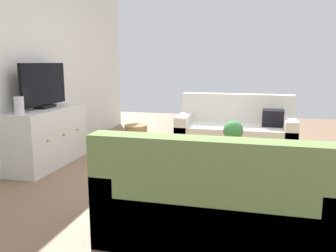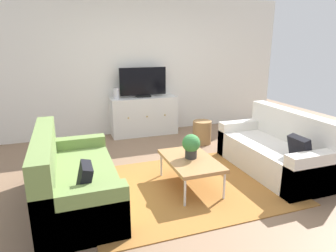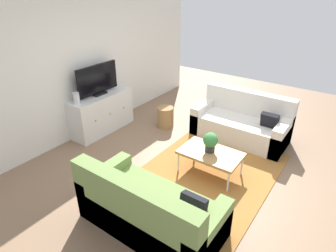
% 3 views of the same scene
% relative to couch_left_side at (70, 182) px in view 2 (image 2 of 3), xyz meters
% --- Properties ---
extents(ground_plane, '(10.00, 10.00, 0.00)m').
position_rel_couch_left_side_xyz_m(ground_plane, '(1.44, 0.10, -0.28)').
color(ground_plane, '#84664C').
extents(wall_back, '(6.40, 0.12, 2.70)m').
position_rel_couch_left_side_xyz_m(wall_back, '(1.44, 2.65, 1.07)').
color(wall_back, silver).
rests_on(wall_back, ground_plane).
extents(area_rug, '(2.50, 1.90, 0.01)m').
position_rel_couch_left_side_xyz_m(area_rug, '(1.44, -0.05, -0.28)').
color(area_rug, '#9E662D').
rests_on(area_rug, ground_plane).
extents(couch_left_side, '(0.84, 1.73, 0.86)m').
position_rel_couch_left_side_xyz_m(couch_left_side, '(0.00, 0.00, 0.00)').
color(couch_left_side, olive).
rests_on(couch_left_side, ground_plane).
extents(couch_right_side, '(0.84, 1.73, 0.86)m').
position_rel_couch_left_side_xyz_m(couch_right_side, '(2.88, 0.00, 0.00)').
color(couch_right_side, silver).
rests_on(couch_right_side, ground_plane).
extents(coffee_table, '(0.58, 0.93, 0.39)m').
position_rel_couch_left_side_xyz_m(coffee_table, '(1.46, -0.07, 0.08)').
color(coffee_table, '#A37547').
rests_on(coffee_table, ground_plane).
extents(potted_plant, '(0.23, 0.23, 0.31)m').
position_rel_couch_left_side_xyz_m(potted_plant, '(1.48, -0.04, 0.28)').
color(potted_plant, '#2D2D2D').
rests_on(potted_plant, coffee_table).
extents(tv_console, '(1.32, 0.47, 0.77)m').
position_rel_couch_left_side_xyz_m(tv_console, '(1.51, 2.37, 0.10)').
color(tv_console, silver).
rests_on(tv_console, ground_plane).
extents(flat_screen_tv, '(0.93, 0.16, 0.58)m').
position_rel_couch_left_side_xyz_m(flat_screen_tv, '(1.51, 2.39, 0.77)').
color(flat_screen_tv, black).
rests_on(flat_screen_tv, tv_console).
extents(glass_vase, '(0.11, 0.11, 0.21)m').
position_rel_couch_left_side_xyz_m(glass_vase, '(0.97, 2.37, 0.58)').
color(glass_vase, silver).
rests_on(glass_vase, tv_console).
extents(wicker_basket, '(0.34, 0.34, 0.43)m').
position_rel_couch_left_side_xyz_m(wicker_basket, '(2.36, 1.45, -0.07)').
color(wicker_basket, '#9E7547').
rests_on(wicker_basket, ground_plane).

